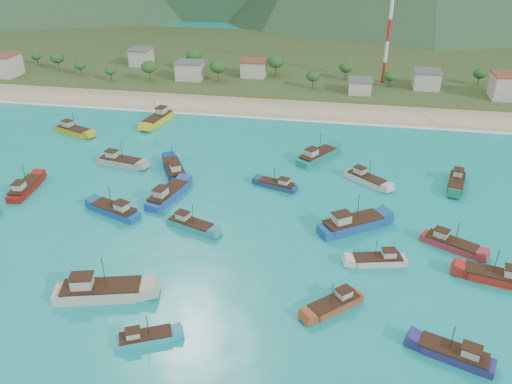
% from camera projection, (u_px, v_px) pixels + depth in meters
% --- Properties ---
extents(ground, '(600.00, 600.00, 0.00)m').
position_uv_depth(ground, '(204.00, 251.00, 88.85)').
color(ground, '#0D9490').
rests_on(ground, ground).
extents(beach, '(400.00, 18.00, 1.20)m').
position_uv_depth(beach, '(271.00, 107.00, 157.08)').
color(beach, beige).
rests_on(beach, ground).
extents(land, '(400.00, 110.00, 2.40)m').
position_uv_depth(land, '(293.00, 60.00, 209.77)').
color(land, '#385123').
rests_on(land, ground).
extents(surf_line, '(400.00, 2.50, 0.08)m').
position_uv_depth(surf_line, '(266.00, 118.00, 148.88)').
color(surf_line, white).
rests_on(surf_line, ground).
extents(village, '(225.19, 32.08, 7.43)m').
position_uv_depth(village, '(304.00, 75.00, 173.15)').
color(village, beige).
rests_on(village, ground).
extents(vegetation, '(275.62, 26.34, 8.89)m').
position_uv_depth(vegetation, '(238.00, 70.00, 177.42)').
color(vegetation, '#235623').
rests_on(vegetation, ground).
extents(radio_tower, '(1.20, 1.20, 42.69)m').
position_uv_depth(radio_tower, '(390.00, 19.00, 165.65)').
color(radio_tower, red).
rests_on(radio_tower, ground).
extents(boat_0, '(5.91, 13.25, 7.56)m').
position_uv_depth(boat_0, '(158.00, 119.00, 144.97)').
color(boat_0, gold).
rests_on(boat_0, ground).
extents(boat_1, '(8.71, 8.33, 5.50)m').
position_uv_depth(boat_1, '(335.00, 304.00, 75.70)').
color(boat_1, '#A74123').
rests_on(boat_1, ground).
extents(boat_2, '(8.35, 5.54, 4.78)m').
position_uv_depth(boat_2, '(145.00, 338.00, 69.73)').
color(boat_2, '#229CB6').
rests_on(boat_2, ground).
extents(boat_3, '(8.77, 11.97, 6.96)m').
position_uv_depth(boat_3, '(174.00, 170.00, 115.88)').
color(boat_3, navy).
rests_on(boat_3, ground).
extents(boat_7, '(9.55, 11.90, 7.06)m').
position_uv_depth(boat_7, '(317.00, 157.00, 122.37)').
color(boat_7, '#147E6A').
rests_on(boat_7, ground).
extents(boat_9, '(11.46, 7.02, 6.51)m').
position_uv_depth(boat_9, '(73.00, 131.00, 137.64)').
color(boat_9, gold).
rests_on(boat_9, ground).
extents(boat_10, '(10.31, 6.10, 5.85)m').
position_uv_depth(boat_10, '(455.00, 355.00, 66.86)').
color(boat_10, navy).
rests_on(boat_10, ground).
extents(boat_12, '(9.84, 8.70, 6.02)m').
position_uv_depth(boat_12, '(366.00, 179.00, 111.97)').
color(boat_12, silver).
rests_on(boat_12, ground).
extents(boat_14, '(11.32, 6.87, 6.43)m').
position_uv_depth(boat_14, '(115.00, 211.00, 99.74)').
color(boat_14, '#174F98').
rests_on(boat_14, ground).
extents(boat_17, '(10.20, 6.14, 5.80)m').
position_uv_depth(boat_17, '(191.00, 225.00, 95.31)').
color(boat_17, teal).
rests_on(boat_17, ground).
extents(boat_19, '(10.24, 7.35, 5.93)m').
position_uv_depth(boat_19, '(450.00, 244.00, 89.65)').
color(boat_19, '#B42F39').
rests_on(boat_19, ground).
extents(boat_22, '(9.57, 4.73, 5.43)m').
position_uv_depth(boat_22, '(378.00, 261.00, 85.49)').
color(boat_22, beige).
rests_on(boat_22, ground).
extents(boat_24, '(14.14, 7.31, 8.02)m').
position_uv_depth(boat_24, '(100.00, 291.00, 77.65)').
color(boat_24, beige).
rests_on(boat_24, ground).
extents(boat_25, '(9.15, 5.16, 5.19)m').
position_uv_depth(boat_25, '(277.00, 185.00, 109.80)').
color(boat_25, navy).
rests_on(boat_25, ground).
extents(boat_27, '(12.98, 10.42, 7.70)m').
position_uv_depth(boat_27, '(352.00, 225.00, 94.79)').
color(boat_27, '#194D91').
rests_on(boat_27, ground).
extents(boat_28, '(5.56, 10.93, 6.20)m').
position_uv_depth(boat_28, '(456.00, 183.00, 110.53)').
color(boat_28, '#16684F').
rests_on(boat_28, ground).
extents(boat_29, '(4.11, 11.01, 6.37)m').
position_uv_depth(boat_29, '(26.00, 188.00, 108.15)').
color(boat_29, maroon).
rests_on(boat_29, ground).
extents(boat_31, '(11.24, 5.49, 6.38)m').
position_uv_depth(boat_31, '(498.00, 278.00, 81.09)').
color(boat_31, '#AA2017').
rests_on(boat_31, ground).
extents(boat_32, '(11.54, 5.30, 6.57)m').
position_uv_depth(boat_32, '(120.00, 162.00, 119.96)').
color(boat_32, '#A4A196').
rests_on(boat_32, ground).
extents(boat_33, '(6.29, 12.45, 7.06)m').
position_uv_depth(boat_33, '(167.00, 195.00, 105.17)').
color(boat_33, '#1F4AA3').
rests_on(boat_33, ground).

